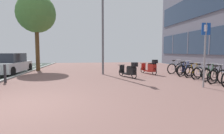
# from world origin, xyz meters

# --- Properties ---
(ground) EXTENTS (21.00, 40.00, 0.13)m
(ground) POSITION_xyz_m (1.43, 0.00, -0.02)
(ground) COLOR black
(bicycle_rack_01) EXTENTS (1.31, 0.48, 0.96)m
(bicycle_rack_01) POSITION_xyz_m (8.27, 2.55, 0.34)
(bicycle_rack_01) COLOR black
(bicycle_rack_01) RESTS_ON ground
(bicycle_rack_02) EXTENTS (1.29, 0.54, 0.97)m
(bicycle_rack_02) POSITION_xyz_m (8.40, 3.20, 0.34)
(bicycle_rack_02) COLOR black
(bicycle_rack_02) RESTS_ON ground
(bicycle_rack_03) EXTENTS (1.31, 0.48, 0.94)m
(bicycle_rack_03) POSITION_xyz_m (8.32, 3.86, 0.33)
(bicycle_rack_03) COLOR black
(bicycle_rack_03) RESTS_ON ground
(bicycle_rack_04) EXTENTS (1.30, 0.48, 0.94)m
(bicycle_rack_04) POSITION_xyz_m (8.30, 4.52, 0.33)
(bicycle_rack_04) COLOR black
(bicycle_rack_04) RESTS_ON ground
(bicycle_rack_05) EXTENTS (1.38, 0.54, 1.01)m
(bicycle_rack_05) POSITION_xyz_m (8.16, 5.18, 0.35)
(bicycle_rack_05) COLOR black
(bicycle_rack_05) RESTS_ON ground
(bicycle_rack_06) EXTENTS (1.25, 0.52, 0.94)m
(bicycle_rack_06) POSITION_xyz_m (8.39, 5.84, 0.33)
(bicycle_rack_06) COLOR black
(bicycle_rack_06) RESTS_ON ground
(bicycle_rack_07) EXTENTS (1.39, 0.48, 1.03)m
(bicycle_rack_07) POSITION_xyz_m (8.19, 6.50, 0.36)
(bicycle_rack_07) COLOR black
(bicycle_rack_07) RESTS_ON ground
(scooter_near) EXTENTS (0.94, 1.70, 0.95)m
(scooter_near) POSITION_xyz_m (4.51, 5.01, 0.42)
(scooter_near) COLOR black
(scooter_near) RESTS_ON ground
(scooter_mid) EXTENTS (0.82, 1.76, 1.03)m
(scooter_mid) POSITION_xyz_m (6.29, 6.35, 0.46)
(scooter_mid) COLOR black
(scooter_mid) RESTS_ON ground
(parked_car_far) EXTENTS (1.97, 4.36, 1.43)m
(parked_car_far) POSITION_xyz_m (-3.47, 8.09, 0.68)
(parked_car_far) COLOR silver
(parked_car_far) RESTS_ON ground
(parking_sign) EXTENTS (0.40, 0.07, 2.74)m
(parking_sign) POSITION_xyz_m (6.97, 1.73, 1.68)
(parking_sign) COLOR gray
(parking_sign) RESTS_ON ground
(lamp_post) EXTENTS (0.20, 0.52, 6.36)m
(lamp_post) POSITION_xyz_m (3.06, 6.74, 3.50)
(lamp_post) COLOR slate
(lamp_post) RESTS_ON ground
(street_tree) EXTENTS (3.02, 3.02, 6.07)m
(street_tree) POSITION_xyz_m (-1.95, 9.73, 4.52)
(street_tree) COLOR brown
(street_tree) RESTS_ON ground
(bollard_far) EXTENTS (0.12, 0.12, 0.90)m
(bollard_far) POSITION_xyz_m (-2.05, 4.20, 0.45)
(bollard_far) COLOR #38383D
(bollard_far) RESTS_ON ground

